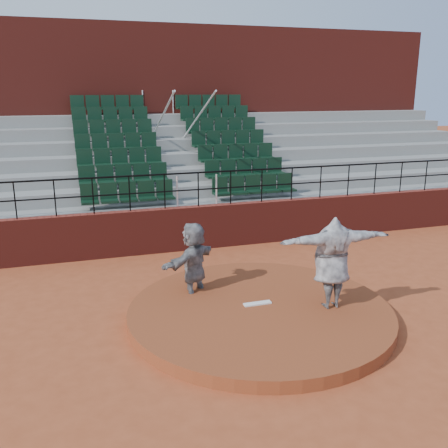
{
  "coord_description": "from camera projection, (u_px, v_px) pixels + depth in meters",
  "views": [
    {
      "loc": [
        -3.61,
        -8.92,
        4.66
      ],
      "look_at": [
        0.0,
        2.5,
        1.4
      ],
      "focal_mm": 40.0,
      "sensor_mm": 36.0,
      "label": 1
    }
  ],
  "objects": [
    {
      "name": "pitchers_mound",
      "position": [
        260.0,
        312.0,
        10.45
      ],
      "size": [
        5.5,
        5.5,
        0.25
      ],
      "primitive_type": "cylinder",
      "color": "brown",
      "rests_on": "ground"
    },
    {
      "name": "wall_railing",
      "position": [
        198.0,
        182.0,
        14.55
      ],
      "size": [
        24.04,
        0.05,
        1.03
      ],
      "color": "black",
      "rests_on": "boundary_wall"
    },
    {
      "name": "pitching_rubber",
      "position": [
        257.0,
        303.0,
        10.55
      ],
      "size": [
        0.6,
        0.15,
        0.03
      ],
      "primitive_type": "cube",
      "color": "white",
      "rests_on": "pitchers_mound"
    },
    {
      "name": "ground",
      "position": [
        260.0,
        318.0,
        10.48
      ],
      "size": [
        90.0,
        90.0,
        0.0
      ],
      "primitive_type": "plane",
      "color": "#A04624",
      "rests_on": "ground"
    },
    {
      "name": "boundary_wall",
      "position": [
        199.0,
        227.0,
        14.91
      ],
      "size": [
        24.0,
        0.3,
        1.3
      ],
      "primitive_type": "cube",
      "color": "maroon",
      "rests_on": "ground"
    },
    {
      "name": "press_box_facade",
      "position": [
        152.0,
        116.0,
        21.14
      ],
      "size": [
        24.0,
        3.0,
        7.1
      ],
      "primitive_type": "cube",
      "color": "maroon",
      "rests_on": "ground"
    },
    {
      "name": "pitcher",
      "position": [
        332.0,
        262.0,
        10.22
      ],
      "size": [
        2.41,
        0.76,
        1.94
      ],
      "primitive_type": "imported",
      "rotation": [
        0.0,
        0.0,
        3.09
      ],
      "color": "black",
      "rests_on": "pitchers_mound"
    },
    {
      "name": "seating_deck",
      "position": [
        173.0,
        181.0,
        18.06
      ],
      "size": [
        24.0,
        5.97,
        4.63
      ],
      "color": "gray",
      "rests_on": "ground"
    },
    {
      "name": "fielder",
      "position": [
        193.0,
        262.0,
        11.13
      ],
      "size": [
        1.66,
        1.49,
        1.83
      ],
      "primitive_type": "imported",
      "rotation": [
        0.0,
        0.0,
        3.82
      ],
      "color": "black",
      "rests_on": "ground"
    }
  ]
}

